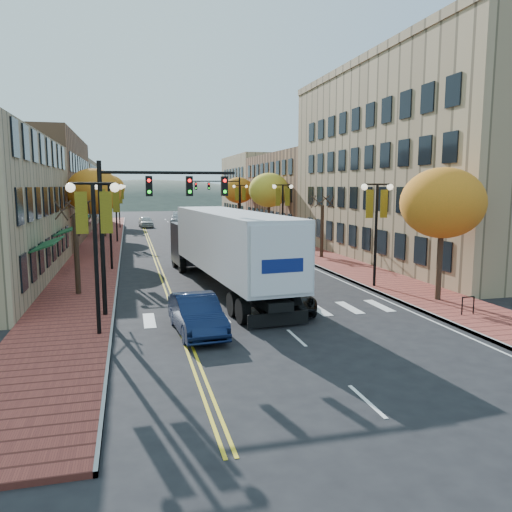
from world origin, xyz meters
TOP-DOWN VIEW (x-y plane):
  - ground at (0.00, 0.00)m, footprint 200.00×200.00m
  - sidewalk_left at (-9.00, 32.50)m, footprint 4.00×85.00m
  - sidewalk_right at (9.00, 32.50)m, footprint 4.00×85.00m
  - building_left_mid at (-17.00, 36.00)m, footprint 12.00×24.00m
  - building_left_far at (-17.00, 61.00)m, footprint 12.00×26.00m
  - building_right_near at (18.50, 16.00)m, footprint 15.00×28.00m
  - building_right_mid at (18.50, 42.00)m, footprint 15.00×24.00m
  - building_right_far at (18.50, 64.00)m, footprint 15.00×20.00m
  - tree_left_a at (-9.00, 8.00)m, footprint 0.28×0.28m
  - tree_left_b at (-9.00, 24.00)m, footprint 4.48×4.48m
  - tree_left_c at (-9.00, 40.00)m, footprint 4.16×4.16m
  - tree_left_d at (-9.00, 58.00)m, footprint 4.61×4.61m
  - tree_right_a at (9.00, 2.00)m, footprint 4.16×4.16m
  - tree_right_b at (9.00, 18.00)m, footprint 0.28×0.28m
  - tree_right_c at (9.00, 34.00)m, footprint 4.48×4.48m
  - tree_right_d at (9.00, 50.00)m, footprint 4.35×4.35m
  - lamp_left_a at (-7.50, 0.00)m, footprint 1.96×0.36m
  - lamp_left_b at (-7.50, 16.00)m, footprint 1.96×0.36m
  - lamp_left_c at (-7.50, 34.00)m, footprint 1.96×0.36m
  - lamp_left_d at (-7.50, 52.00)m, footprint 1.96×0.36m
  - lamp_right_a at (7.50, 6.00)m, footprint 1.96×0.36m
  - lamp_right_b at (7.50, 24.00)m, footprint 1.96×0.36m
  - lamp_right_c at (7.50, 42.00)m, footprint 1.96×0.36m
  - traffic_mast_near at (-5.48, 3.00)m, footprint 6.10×0.35m
  - traffic_mast_far at (5.48, 42.00)m, footprint 6.10×0.34m
  - semi_truck at (-1.07, 7.88)m, footprint 4.49×18.30m
  - navy_sedan at (-3.70, -0.39)m, footprint 2.00×4.83m
  - black_suv at (0.86, 2.29)m, footprint 2.91×5.26m
  - car_far_white at (-3.91, 53.83)m, footprint 2.14×4.80m
  - car_far_silver at (1.04, 60.80)m, footprint 2.08×4.56m
  - car_far_oncoming at (2.02, 66.94)m, footprint 2.13×4.61m

SIDE VIEW (x-z plane):
  - ground at x=0.00m, z-range 0.00..0.00m
  - sidewalk_left at x=-9.00m, z-range 0.00..0.15m
  - sidewalk_right at x=9.00m, z-range 0.00..0.15m
  - car_far_silver at x=1.04m, z-range 0.00..1.29m
  - black_suv at x=0.86m, z-range 0.00..1.39m
  - car_far_oncoming at x=2.02m, z-range 0.00..1.46m
  - navy_sedan at x=-3.70m, z-range 0.00..1.55m
  - car_far_white at x=-3.91m, z-range 0.00..1.61m
  - tree_left_a at x=-9.00m, z-range 0.15..4.35m
  - tree_right_b at x=9.00m, z-range 0.15..4.35m
  - semi_truck at x=-1.07m, z-range 0.38..4.91m
  - lamp_left_a at x=-7.50m, z-range 1.27..7.32m
  - lamp_left_b at x=-7.50m, z-range 1.27..7.32m
  - lamp_left_c at x=-7.50m, z-range 1.27..7.32m
  - lamp_left_d at x=-7.50m, z-range 1.27..7.32m
  - lamp_right_a at x=7.50m, z-range 1.27..7.32m
  - lamp_right_b at x=7.50m, z-range 1.27..7.32m
  - lamp_right_c at x=7.50m, z-range 1.27..7.32m
  - building_left_far at x=-17.00m, z-range 0.00..9.50m
  - traffic_mast_near at x=-5.48m, z-range 1.42..8.42m
  - traffic_mast_far at x=5.48m, z-range 1.42..8.42m
  - building_right_mid at x=18.50m, z-range 0.00..10.00m
  - tree_left_c at x=-9.00m, z-range 1.71..8.40m
  - tree_right_a at x=9.00m, z-range 1.71..8.40m
  - tree_right_d at x=9.00m, z-range 1.79..8.79m
  - tree_left_b at x=-9.00m, z-range 1.84..9.05m
  - tree_right_c at x=9.00m, z-range 1.84..9.05m
  - building_left_mid at x=-17.00m, z-range 0.00..11.00m
  - building_right_far at x=18.50m, z-range 0.00..11.00m
  - tree_left_d at x=-9.00m, z-range 1.89..9.31m
  - building_right_near at x=18.50m, z-range 0.00..15.00m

